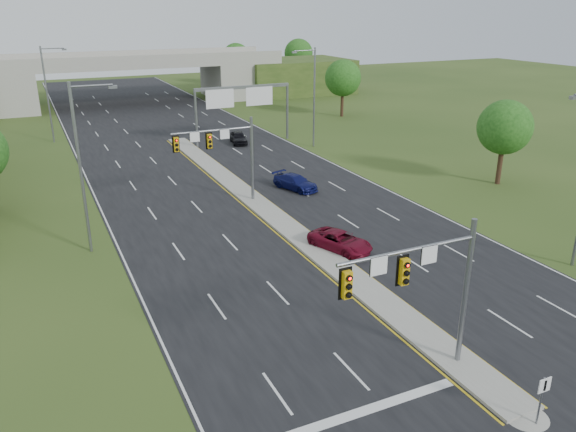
# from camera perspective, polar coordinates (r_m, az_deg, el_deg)

# --- Properties ---
(ground) EXTENTS (240.00, 240.00, 0.00)m
(ground) POSITION_cam_1_polar(r_m,az_deg,el_deg) (27.46, 16.77, -14.07)
(ground) COLOR #2F4619
(ground) RESTS_ON ground
(road) EXTENTS (24.00, 160.00, 0.02)m
(road) POSITION_cam_1_polar(r_m,az_deg,el_deg) (55.82, -7.39, 4.59)
(road) COLOR black
(road) RESTS_ON ground
(median) EXTENTS (2.00, 54.00, 0.16)m
(median) POSITION_cam_1_polar(r_m,az_deg,el_deg) (45.03, -2.63, 0.93)
(median) COLOR gray
(median) RESTS_ON road
(median_nose) EXTENTS (2.00, 2.00, 0.16)m
(median_nose) POSITION_cam_1_polar(r_m,az_deg,el_deg) (25.25, 23.03, -18.12)
(median_nose) COLOR gray
(median_nose) RESTS_ON road
(lane_markings) EXTENTS (23.72, 160.00, 0.01)m
(lane_markings) POSITION_cam_1_polar(r_m,az_deg,el_deg) (50.10, -5.88, 2.81)
(lane_markings) COLOR gold
(lane_markings) RESTS_ON road
(signal_mast_near) EXTENTS (6.62, 0.60, 7.00)m
(signal_mast_near) POSITION_cam_1_polar(r_m,az_deg,el_deg) (23.72, 13.91, -6.32)
(signal_mast_near) COLOR slate
(signal_mast_near) RESTS_ON ground
(signal_mast_far) EXTENTS (6.62, 0.60, 7.00)m
(signal_mast_far) POSITION_cam_1_polar(r_m,az_deg,el_deg) (44.68, -6.39, 6.86)
(signal_mast_far) COLOR slate
(signal_mast_far) RESTS_ON ground
(keep_right_sign) EXTENTS (0.60, 0.13, 2.20)m
(keep_right_sign) POSITION_cam_1_polar(r_m,az_deg,el_deg) (24.16, 24.45, -16.08)
(keep_right_sign) COLOR slate
(keep_right_sign) RESTS_ON ground
(sign_gantry) EXTENTS (11.58, 0.44, 6.67)m
(sign_gantry) POSITION_cam_1_polar(r_m,az_deg,el_deg) (66.03, -4.72, 11.81)
(sign_gantry) COLOR slate
(sign_gantry) RESTS_ON ground
(overpass) EXTENTS (80.00, 14.00, 8.10)m
(overpass) POSITION_cam_1_polar(r_m,az_deg,el_deg) (98.27, -15.91, 12.99)
(overpass) COLOR gray
(overpass) RESTS_ON ground
(lightpole_l_mid) EXTENTS (2.85, 0.25, 11.00)m
(lightpole_l_mid) POSITION_cam_1_polar(r_m,az_deg,el_deg) (37.47, -20.12, 5.23)
(lightpole_l_mid) COLOR slate
(lightpole_l_mid) RESTS_ON ground
(lightpole_l_far) EXTENTS (2.85, 0.25, 11.00)m
(lightpole_l_far) POSITION_cam_1_polar(r_m,az_deg,el_deg) (71.88, -23.16, 11.68)
(lightpole_l_far) COLOR slate
(lightpole_l_far) RESTS_ON ground
(lightpole_r_far) EXTENTS (2.85, 0.25, 11.00)m
(lightpole_r_far) POSITION_cam_1_polar(r_m,az_deg,el_deg) (64.11, 2.53, 12.38)
(lightpole_r_far) COLOR slate
(lightpole_r_far) RESTS_ON ground
(tree_r_near) EXTENTS (4.80, 4.80, 7.60)m
(tree_r_near) POSITION_cam_1_polar(r_m,az_deg,el_deg) (53.53, 21.17, 8.39)
(tree_r_near) COLOR #382316
(tree_r_near) RESTS_ON ground
(tree_r_mid) EXTENTS (5.20, 5.20, 8.12)m
(tree_r_mid) POSITION_cam_1_polar(r_m,az_deg,el_deg) (83.32, 5.60, 13.78)
(tree_r_mid) COLOR #382316
(tree_r_mid) RESTS_ON ground
(tree_back_c) EXTENTS (5.60, 5.60, 8.32)m
(tree_back_c) POSITION_cam_1_polar(r_m,az_deg,el_deg) (117.71, -5.30, 15.75)
(tree_back_c) COLOR #382316
(tree_back_c) RESTS_ON ground
(tree_back_d) EXTENTS (6.00, 6.00, 8.85)m
(tree_back_d) POSITION_cam_1_polar(r_m,az_deg,el_deg) (123.16, 1.08, 16.19)
(tree_back_d) COLOR #382316
(tree_back_d) RESTS_ON ground
(car_far_a) EXTENTS (3.55, 4.96, 1.25)m
(car_far_a) POSITION_cam_1_polar(r_m,az_deg,el_deg) (37.24, 5.33, -2.55)
(car_far_a) COLOR maroon
(car_far_a) RESTS_ON road
(car_far_b) EXTENTS (3.24, 4.83, 1.30)m
(car_far_b) POSITION_cam_1_polar(r_m,az_deg,el_deg) (49.44, 0.75, 3.46)
(car_far_b) COLOR #0C114B
(car_far_b) RESTS_ON road
(car_far_c) EXTENTS (2.38, 4.35, 1.40)m
(car_far_c) POSITION_cam_1_polar(r_m,az_deg,el_deg) (66.77, -5.06, 7.95)
(car_far_c) COLOR black
(car_far_c) RESTS_ON road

